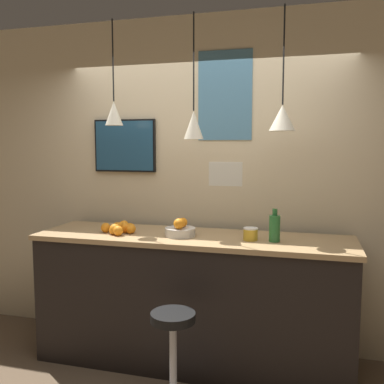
{
  "coord_description": "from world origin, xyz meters",
  "views": [
    {
      "loc": [
        0.89,
        -2.64,
        1.78
      ],
      "look_at": [
        0.0,
        0.59,
        1.41
      ],
      "focal_mm": 40.0,
      "sensor_mm": 36.0,
      "label": 1
    }
  ],
  "objects_px": {
    "bar_stool": "(173,355)",
    "mounted_tv": "(125,146)",
    "juice_bottle": "(275,228)",
    "spread_jar": "(250,234)",
    "fruit_bowl": "(180,230)"
  },
  "relations": [
    {
      "from": "fruit_bowl",
      "to": "juice_bottle",
      "type": "bearing_deg",
      "value": 0.21
    },
    {
      "from": "bar_stool",
      "to": "mounted_tv",
      "type": "bearing_deg",
      "value": 127.37
    },
    {
      "from": "juice_bottle",
      "to": "mounted_tv",
      "type": "xyz_separation_m",
      "value": [
        -1.4,
        0.45,
        0.61
      ]
    },
    {
      "from": "bar_stool",
      "to": "juice_bottle",
      "type": "relative_size",
      "value": 2.71
    },
    {
      "from": "juice_bottle",
      "to": "mounted_tv",
      "type": "bearing_deg",
      "value": 162.27
    },
    {
      "from": "juice_bottle",
      "to": "mounted_tv",
      "type": "relative_size",
      "value": 0.42
    },
    {
      "from": "juice_bottle",
      "to": "spread_jar",
      "type": "relative_size",
      "value": 2.23
    },
    {
      "from": "mounted_tv",
      "to": "bar_stool",
      "type": "bearing_deg",
      "value": -52.63
    },
    {
      "from": "bar_stool",
      "to": "mounted_tv",
      "type": "height_order",
      "value": "mounted_tv"
    },
    {
      "from": "juice_bottle",
      "to": "spread_jar",
      "type": "xyz_separation_m",
      "value": [
        -0.18,
        0.0,
        -0.06
      ]
    },
    {
      "from": "fruit_bowl",
      "to": "spread_jar",
      "type": "relative_size",
      "value": 2.17
    },
    {
      "from": "fruit_bowl",
      "to": "mounted_tv",
      "type": "relative_size",
      "value": 0.41
    },
    {
      "from": "fruit_bowl",
      "to": "spread_jar",
      "type": "xyz_separation_m",
      "value": [
        0.56,
        0.0,
        -0.0
      ]
    },
    {
      "from": "bar_stool",
      "to": "juice_bottle",
      "type": "xyz_separation_m",
      "value": [
        0.61,
        0.59,
        0.78
      ]
    },
    {
      "from": "bar_stool",
      "to": "fruit_bowl",
      "type": "relative_size",
      "value": 2.79
    }
  ]
}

